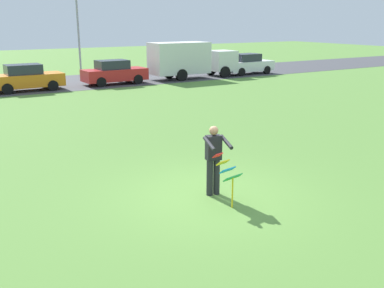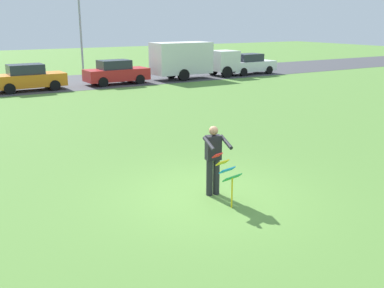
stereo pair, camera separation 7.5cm
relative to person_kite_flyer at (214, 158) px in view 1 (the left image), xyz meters
The scene contains 9 objects.
ground_plane 0.96m from the person_kite_flyer, behind, with size 120.00×120.00×0.00m, color #568438.
road_strip 22.03m from the person_kite_flyer, 90.31° to the left, with size 120.00×8.00×0.01m, color #424247.
person_kite_flyer is the anchor object (origin of this frame).
kite_held 0.73m from the person_kite_flyer, 97.56° to the right, with size 0.53×0.69×1.20m.
parked_car_orange 19.61m from the person_kite_flyer, 91.34° to the left, with size 4.24×1.92×1.60m.
parked_car_red 20.28m from the person_kite_flyer, 75.25° to the left, with size 4.25×1.93×1.60m.
parked_truck_white_box 22.47m from the person_kite_flyer, 60.79° to the left, with size 6.71×2.15×2.62m.
parked_car_white 25.51m from the person_kite_flyer, 50.24° to the left, with size 4.26×1.96×1.60m.
streetlight_pole 27.80m from the person_kite_flyer, 79.17° to the left, with size 0.24×1.65×7.00m.
Camera 1 is at (-5.57, -8.46, 4.14)m, focal length 41.47 mm.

